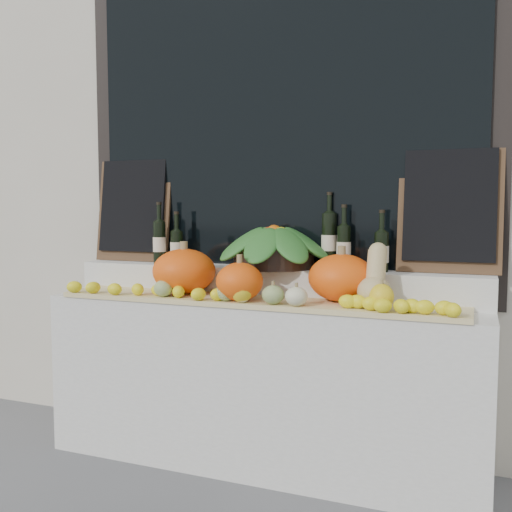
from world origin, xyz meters
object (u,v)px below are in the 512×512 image
pumpkin_left (184,271)px  pumpkin_right (341,278)px  produce_bowl (274,246)px  butternut_squash (375,281)px  wine_bottle_tall (329,240)px

pumpkin_left → pumpkin_right: 0.85m
pumpkin_left → produce_bowl: bearing=26.4°
pumpkin_left → butternut_squash: bearing=-1.5°
produce_bowl → pumpkin_right: bearing=-21.9°
wine_bottle_tall → butternut_squash: bearing=-46.9°
butternut_squash → produce_bowl: size_ratio=0.44×
pumpkin_right → produce_bowl: bearing=158.1°
butternut_squash → produce_bowl: produce_bowl is taller
produce_bowl → wine_bottle_tall: (0.29, 0.08, 0.04)m
pumpkin_right → produce_bowl: (-0.41, 0.16, 0.13)m
pumpkin_left → pumpkin_right: bearing=3.5°
pumpkin_right → wine_bottle_tall: wine_bottle_tall is taller
pumpkin_left → butternut_squash: butternut_squash is taller
butternut_squash → pumpkin_left: bearing=178.5°
pumpkin_right → wine_bottle_tall: (-0.12, 0.25, 0.17)m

